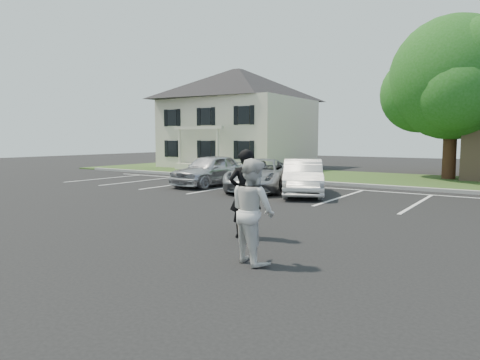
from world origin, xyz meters
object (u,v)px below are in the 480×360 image
man_black_suit (245,194)px  man_white_shirt (253,211)px  car_silver_minivan (260,175)px  car_white_sedan (303,177)px  tree (455,81)px  car_silver_west (210,170)px  house (238,118)px

man_black_suit → man_white_shirt: 1.99m
car_silver_minivan → car_white_sedan: size_ratio=1.15×
tree → car_silver_west: (-9.22, -9.61, -4.59)m
car_silver_west → man_black_suit: bearing=-47.1°
house → man_white_shirt: house is taller
tree → car_silver_minivan: 12.56m
house → man_black_suit: size_ratio=5.04×
car_silver_minivan → car_white_sedan: bearing=-26.0°
man_white_shirt → car_white_sedan: bearing=-45.4°
house → man_white_shirt: (14.80, -21.22, -2.86)m
man_white_shirt → car_silver_west: 12.92m
car_silver_west → car_silver_minivan: (2.98, -0.25, -0.06)m
man_white_shirt → car_silver_west: bearing=-24.2°
man_black_suit → car_silver_west: size_ratio=0.46×
house → car_white_sedan: size_ratio=2.37×
man_black_suit → man_white_shirt: bearing=86.3°
tree → car_silver_west: tree is taller
house → tree: bearing=-7.1°
house → man_black_suit: 24.05m
tree → man_white_shirt: 19.79m
car_silver_west → man_white_shirt: bearing=-47.9°
tree → car_silver_minivan: size_ratio=1.77×
man_white_shirt → car_white_sedan: man_white_shirt is taller
tree → car_white_sedan: (-4.04, -10.15, -4.63)m
tree → car_white_sedan: 11.87m
man_white_shirt → car_silver_minivan: bearing=-35.0°
man_white_shirt → car_silver_minivan: size_ratio=0.39×
tree → man_white_shirt: tree is taller
man_white_shirt → car_white_sedan: (-3.38, 9.14, -0.25)m
man_white_shirt → man_black_suit: bearing=-28.5°
tree → man_black_suit: 18.32m
man_black_suit → car_silver_minivan: 8.99m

